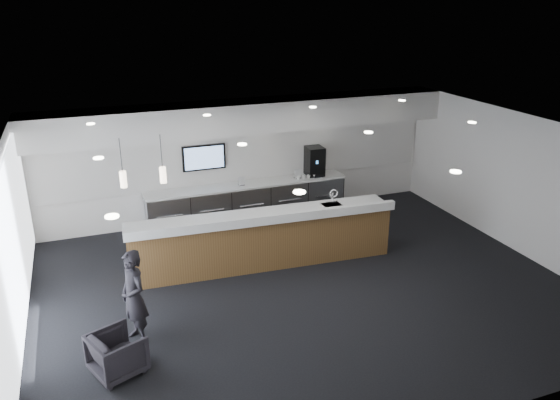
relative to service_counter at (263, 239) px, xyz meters
name	(u,v)px	position (x,y,z in m)	size (l,w,h in m)	color
ground	(305,287)	(0.45, -1.23, -0.57)	(10.00, 10.00, 0.00)	black
ceiling	(308,136)	(0.45, -1.23, 2.43)	(10.00, 8.00, 0.02)	black
back_wall	(243,158)	(0.45, 2.77, 0.93)	(10.00, 0.02, 3.00)	white
left_wall	(8,260)	(-4.55, -1.23, 0.93)	(0.02, 8.00, 3.00)	white
right_wall	(521,184)	(5.45, -1.23, 0.93)	(0.02, 8.00, 3.00)	white
soffit_bulkhead	(247,116)	(0.45, 2.32, 2.08)	(10.00, 0.90, 0.70)	silver
alcove_panel	(243,155)	(0.45, 2.74, 1.03)	(9.80, 0.06, 1.40)	silver
window_blinds_wall	(11,259)	(-4.51, -1.23, 0.93)	(0.04, 7.36, 2.55)	white
back_credenza	(248,202)	(0.45, 2.41, -0.10)	(5.06, 0.66, 0.95)	#9DA0A5
wall_tv	(204,157)	(-0.55, 2.68, 1.08)	(1.05, 0.08, 0.62)	black
pendant_left	(165,179)	(-1.95, -0.43, 1.68)	(0.12, 0.12, 0.30)	#FFE8C6
pendant_right	(125,183)	(-2.65, -0.43, 1.68)	(0.12, 0.12, 0.30)	#FFE8C6
ceiling_can_lights	(308,138)	(0.45, -1.23, 2.40)	(7.00, 5.00, 0.02)	silver
service_counter	(263,239)	(0.00, 0.00, 0.00)	(5.55, 1.24, 1.49)	brown
coffee_machine	(315,161)	(2.26, 2.47, 0.75)	(0.44, 0.57, 0.74)	black
info_sign_left	(242,181)	(0.27, 2.33, 0.49)	(0.16, 0.02, 0.22)	silver
info_sign_right	(298,174)	(1.76, 2.35, 0.50)	(0.18, 0.02, 0.24)	silver
armchair	(117,353)	(-3.16, -2.57, -0.24)	(0.71, 0.73, 0.66)	black
lounge_guest	(134,297)	(-2.79, -1.81, 0.22)	(0.58, 0.38, 1.59)	black
cup_0	(314,176)	(2.15, 2.27, 0.42)	(0.09, 0.09, 0.09)	white
cup_1	(308,177)	(2.01, 2.27, 0.42)	(0.09, 0.09, 0.09)	white
cup_2	(303,177)	(1.87, 2.27, 0.42)	(0.09, 0.09, 0.09)	white
cup_3	(298,178)	(1.73, 2.27, 0.42)	(0.09, 0.09, 0.09)	white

